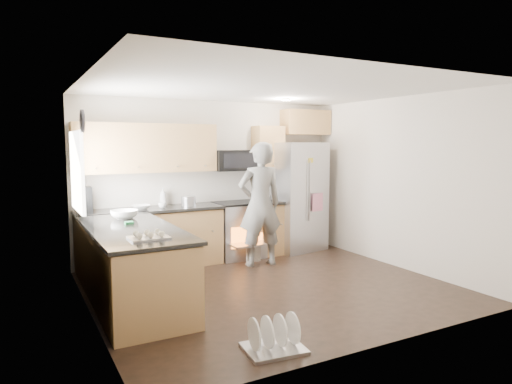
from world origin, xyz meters
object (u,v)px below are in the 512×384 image
refrigerator (296,197)px  person (260,204)px  stove_range (238,217)px  dish_rack (274,341)px

refrigerator → person: bearing=-159.7°
stove_range → dish_rack: stove_range is taller
refrigerator → person: 1.25m
refrigerator → dish_rack: (-2.41, -3.31, -0.87)m
stove_range → dish_rack: bearing=-110.9°
refrigerator → dish_rack: bearing=-136.1°
refrigerator → stove_range: bearing=170.4°
stove_range → person: 0.69m
person → dish_rack: size_ratio=3.30×
stove_range → refrigerator: 1.18m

